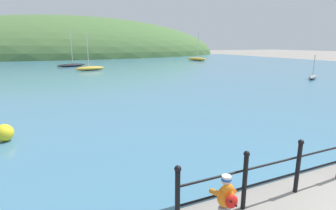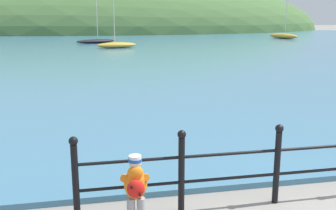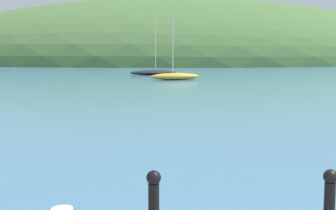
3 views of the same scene
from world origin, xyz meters
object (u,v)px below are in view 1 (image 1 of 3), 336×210
Objects in this scene: child_in_coat at (226,198)px; mooring_buoy at (4,133)px; boat_green_fishing at (313,77)px; boat_white_sailboat at (90,68)px; boat_nearest_quay at (197,59)px; boat_red_dinghy at (71,65)px.

child_in_coat is 1.81× the size of mooring_buoy.
mooring_buoy is at bearing -164.65° from boat_green_fishing.
boat_white_sailboat is 1.93× the size of boat_green_fishing.
boat_green_fishing is 25.59m from boat_nearest_quay.
child_in_coat is 0.21× the size of boat_red_dinghy.
boat_red_dinghy is 21.70m from boat_nearest_quay.
boat_nearest_quay is at bearing 25.74° from boat_white_sailboat.
boat_white_sailboat is at bearing 75.05° from mooring_buoy.
boat_nearest_quay reaches higher than mooring_buoy.
child_in_coat is 43.53m from boat_nearest_quay.
child_in_coat is at bearing -146.22° from boat_green_fishing.
mooring_buoy is (-4.32, -28.19, 0.06)m from boat_red_dinghy.
mooring_buoy is at bearing -104.95° from boat_white_sailboat.
boat_red_dinghy is 28.52m from mooring_buoy.
boat_nearest_quay is at bearing 60.03° from child_in_coat.
boat_white_sailboat reaches higher than boat_green_fishing.
boat_nearest_quay is (19.90, 9.59, 0.06)m from boat_white_sailboat.
child_in_coat is 34.36m from boat_red_dinghy.
boat_red_dinghy is (0.31, 34.36, -0.29)m from child_in_coat.
child_in_coat is at bearing -119.97° from boat_nearest_quay.
child_in_coat is at bearing -56.94° from mooring_buoy.
child_in_coat reaches higher than mooring_buoy.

